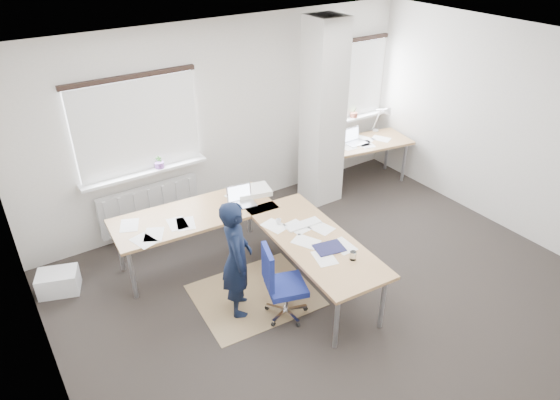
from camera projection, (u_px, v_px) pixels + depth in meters
ground at (332, 293)px, 5.97m from camera, size 6.00×6.00×0.00m
room_shell at (328, 143)px, 5.51m from camera, size 6.04×5.04×2.82m
floor_mat at (255, 295)px, 5.94m from camera, size 1.45×1.25×0.01m
white_crate at (58, 282)px, 5.95m from camera, size 0.54×0.46×0.27m
desk_main at (255, 227)px, 5.97m from camera, size 2.41×2.77×0.96m
desk_side at (367, 143)px, 8.13m from camera, size 1.50×0.93×1.22m
task_chair at (283, 297)px, 5.52m from camera, size 0.53×0.52×0.93m
person at (237, 259)px, 5.40m from camera, size 0.52×0.61×1.41m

